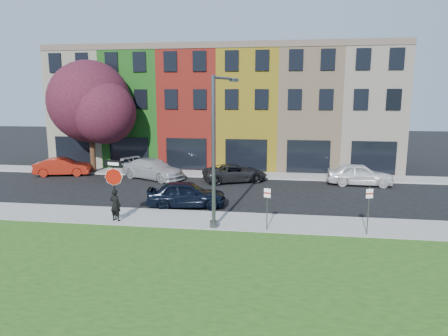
% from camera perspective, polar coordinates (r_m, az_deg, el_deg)
% --- Properties ---
extents(ground, '(120.00, 120.00, 0.00)m').
position_cam_1_polar(ground, '(17.48, -1.72, -10.80)').
color(ground, black).
rests_on(ground, ground).
extents(sidewalk_near, '(40.00, 3.00, 0.12)m').
position_cam_1_polar(sidewalk_near, '(20.07, 5.47, -7.84)').
color(sidewalk_near, gray).
rests_on(sidewalk_near, ground).
extents(sidewalk_far, '(40.00, 2.40, 0.12)m').
position_cam_1_polar(sidewalk_far, '(32.21, -2.37, -0.85)').
color(sidewalk_far, gray).
rests_on(sidewalk_far, ground).
extents(rowhouse_block, '(30.00, 10.12, 10.00)m').
position_cam_1_polar(rowhouse_block, '(37.64, 0.08, 8.33)').
color(rowhouse_block, beige).
rests_on(rowhouse_block, ground).
extents(stop_sign, '(1.02, 0.33, 3.04)m').
position_cam_1_polar(stop_sign, '(20.48, -15.47, -1.34)').
color(stop_sign, black).
rests_on(stop_sign, sidewalk_near).
extents(man, '(0.74, 0.61, 1.61)m').
position_cam_1_polar(man, '(20.66, -15.25, -5.12)').
color(man, black).
rests_on(man, sidewalk_near).
extents(sedan_near, '(3.35, 5.09, 1.52)m').
position_cam_1_polar(sedan_near, '(22.88, -5.40, -3.73)').
color(sedan_near, black).
rests_on(sedan_near, ground).
extents(parked_car_red, '(3.63, 5.05, 1.42)m').
position_cam_1_polar(parked_car_red, '(34.29, -22.02, 0.19)').
color(parked_car_red, maroon).
rests_on(parked_car_red, ground).
extents(parked_car_silver, '(6.11, 6.86, 1.52)m').
position_cam_1_polar(parked_car_silver, '(30.97, -10.08, -0.13)').
color(parked_car_silver, '#9F9FA3').
rests_on(parked_car_silver, ground).
extents(parked_car_dark, '(5.65, 6.33, 1.32)m').
position_cam_1_polar(parked_car_dark, '(29.49, 1.56, -0.71)').
color(parked_car_dark, black).
rests_on(parked_car_dark, ground).
extents(parked_car_white, '(2.22, 4.69, 1.55)m').
position_cam_1_polar(parked_car_white, '(29.94, 18.81, -0.87)').
color(parked_car_white, silver).
rests_on(parked_car_white, ground).
extents(street_lamp, '(1.10, 2.48, 7.07)m').
position_cam_1_polar(street_lamp, '(18.60, -1.17, 2.26)').
color(street_lamp, '#4A4D50').
rests_on(street_lamp, sidewalk_near).
extents(parking_sign_a, '(0.31, 0.13, 2.05)m').
position_cam_1_polar(parking_sign_a, '(18.61, 6.19, -4.97)').
color(parking_sign_a, '#4A4D50').
rests_on(parking_sign_a, sidewalk_near).
extents(parking_sign_b, '(0.31, 0.12, 2.20)m').
position_cam_1_polar(parking_sign_b, '(18.99, 19.97, -4.97)').
color(parking_sign_b, '#4A4D50').
rests_on(parking_sign_b, sidewalk_near).
extents(tree_purple, '(7.83, 6.85, 8.96)m').
position_cam_1_polar(tree_purple, '(34.12, -18.38, 8.72)').
color(tree_purple, black).
rests_on(tree_purple, sidewalk_far).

